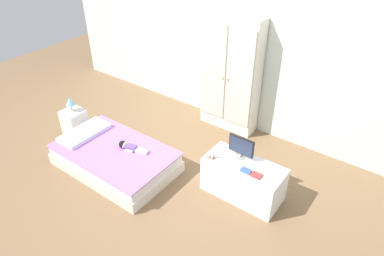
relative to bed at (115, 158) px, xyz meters
name	(u,v)px	position (x,y,z in m)	size (l,w,h in m)	color
ground_plane	(168,175)	(0.63, 0.28, -0.15)	(10.00, 10.00, 0.02)	brown
back_wall	(240,34)	(0.63, 1.85, 1.21)	(6.40, 0.05, 2.70)	silver
bed	(115,158)	(0.00, 0.00, 0.00)	(1.49, 0.91, 0.28)	silver
pillow	(85,132)	(-0.55, 0.00, 0.17)	(0.32, 0.66, 0.05)	silver
doll	(128,146)	(0.14, 0.11, 0.18)	(0.39, 0.17, 0.10)	#6B4CB2
nightstand	(75,123)	(-0.99, 0.17, 0.06)	(0.28, 0.28, 0.40)	silver
table_lamp	(70,102)	(-0.99, 0.17, 0.41)	(0.13, 0.13, 0.21)	#B7B2AD
wardrobe	(231,75)	(0.63, 1.67, 0.69)	(0.82, 0.30, 1.66)	white
tv_stand	(243,180)	(1.53, 0.52, 0.08)	(0.89, 0.42, 0.45)	white
tv_monitor	(241,146)	(1.43, 0.59, 0.46)	(0.30, 0.10, 0.27)	#99999E
rocking_horse_toy	(211,154)	(1.17, 0.39, 0.37)	(0.10, 0.04, 0.12)	#8E6642
book_blue	(246,171)	(1.60, 0.43, 0.32)	(0.11, 0.08, 0.02)	blue
book_red	(257,175)	(1.72, 0.43, 0.32)	(0.11, 0.09, 0.02)	#CC3838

